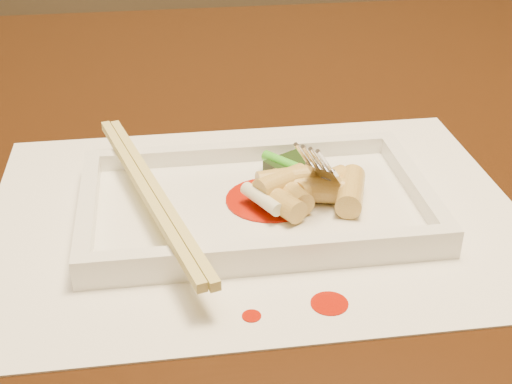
{
  "coord_description": "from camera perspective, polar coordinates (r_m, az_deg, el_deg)",
  "views": [
    {
      "loc": [
        -0.11,
        -0.58,
        1.03
      ],
      "look_at": [
        -0.04,
        -0.13,
        0.77
      ],
      "focal_mm": 50.0,
      "sensor_mm": 36.0,
      "label": 1
    }
  ],
  "objects": [
    {
      "name": "table",
      "position": [
        0.71,
        1.74,
        -3.14
      ],
      "size": [
        1.4,
        0.9,
        0.75
      ],
      "color": "black",
      "rests_on": "ground"
    },
    {
      "name": "placemat",
      "position": [
        0.54,
        0.0,
        -1.72
      ],
      "size": [
        0.4,
        0.3,
        0.0
      ],
      "primitive_type": "cube",
      "color": "white",
      "rests_on": "table"
    },
    {
      "name": "sauce_splatter_a",
      "position": [
        0.45,
        5.9,
        -8.86
      ],
      "size": [
        0.02,
        0.02,
        0.0
      ],
      "primitive_type": "cylinder",
      "color": "#AD1405",
      "rests_on": "placemat"
    },
    {
      "name": "sauce_splatter_b",
      "position": [
        0.44,
        -0.36,
        -9.89
      ],
      "size": [
        0.01,
        0.01,
        0.0
      ],
      "primitive_type": "cylinder",
      "color": "#AD1405",
      "rests_on": "placemat"
    },
    {
      "name": "plate_base",
      "position": [
        0.54,
        0.0,
        -1.29
      ],
      "size": [
        0.26,
        0.16,
        0.01
      ],
      "primitive_type": "cube",
      "color": "white",
      "rests_on": "placemat"
    },
    {
      "name": "plate_rim_far",
      "position": [
        0.6,
        -1.01,
        3.25
      ],
      "size": [
        0.26,
        0.01,
        0.01
      ],
      "primitive_type": "cube",
      "color": "white",
      "rests_on": "plate_base"
    },
    {
      "name": "plate_rim_near",
      "position": [
        0.47,
        1.28,
        -4.76
      ],
      "size": [
        0.26,
        0.01,
        0.01
      ],
      "primitive_type": "cube",
      "color": "white",
      "rests_on": "plate_base"
    },
    {
      "name": "plate_rim_left",
      "position": [
        0.53,
        -13.32,
        -1.23
      ],
      "size": [
        0.01,
        0.14,
        0.01
      ],
      "primitive_type": "cube",
      "color": "white",
      "rests_on": "plate_base"
    },
    {
      "name": "plate_rim_right",
      "position": [
        0.56,
        12.6,
        0.63
      ],
      "size": [
        0.01,
        0.14,
        0.01
      ],
      "primitive_type": "cube",
      "color": "white",
      "rests_on": "plate_base"
    },
    {
      "name": "veg_piece",
      "position": [
        0.57,
        2.9,
        2.01
      ],
      "size": [
        0.05,
        0.04,
        0.01
      ],
      "primitive_type": "cube",
      "rotation": [
        0.0,
        0.0,
        0.53
      ],
      "color": "black",
      "rests_on": "plate_base"
    },
    {
      "name": "scallion_white",
      "position": [
        0.52,
        0.44,
        -0.56
      ],
      "size": [
        0.03,
        0.04,
        0.01
      ],
      "primitive_type": "cylinder",
      "rotation": [
        1.57,
        0.0,
        0.48
      ],
      "color": "#EAEACC",
      "rests_on": "plate_base"
    },
    {
      "name": "scallion_green",
      "position": [
        0.55,
        4.0,
        1.6
      ],
      "size": [
        0.06,
        0.07,
        0.01
      ],
      "primitive_type": "cylinder",
      "rotation": [
        1.57,
        0.0,
        0.68
      ],
      "color": "green",
      "rests_on": "plate_base"
    },
    {
      "name": "chopstick_a",
      "position": [
        0.52,
        -8.9,
        0.07
      ],
      "size": [
        0.07,
        0.24,
        0.01
      ],
      "primitive_type": "cube",
      "rotation": [
        0.0,
        0.0,
        0.26
      ],
      "color": "#D3C269",
      "rests_on": "plate_rim_near"
    },
    {
      "name": "chopstick_b",
      "position": [
        0.52,
        -8.03,
        0.14
      ],
      "size": [
        0.07,
        0.24,
        0.01
      ],
      "primitive_type": "cube",
      "rotation": [
        0.0,
        0.0,
        0.26
      ],
      "color": "#D3C269",
      "rests_on": "plate_rim_near"
    },
    {
      "name": "fork",
      "position": [
        0.53,
        7.25,
        7.47
      ],
      "size": [
        0.09,
        0.1,
        0.14
      ],
      "primitive_type": null,
      "color": "silver",
      "rests_on": "plate_base"
    },
    {
      "name": "sauce_blob_0",
      "position": [
        0.54,
        1.06,
        -0.6
      ],
      "size": [
        0.07,
        0.07,
        0.0
      ],
      "primitive_type": "cylinder",
      "color": "#AD1405",
      "rests_on": "plate_base"
    },
    {
      "name": "rice_cake_0",
      "position": [
        0.54,
        7.58,
        0.09
      ],
      "size": [
        0.03,
        0.05,
        0.02
      ],
      "primitive_type": "cylinder",
      "rotation": [
        1.57,
        0.0,
        2.82
      ],
      "color": "tan",
      "rests_on": "plate_base"
    },
    {
      "name": "rice_cake_1",
      "position": [
        0.52,
        1.74,
        -0.66
      ],
      "size": [
        0.04,
        0.05,
        0.02
      ],
      "primitive_type": "cylinder",
      "rotation": [
        1.57,
        0.0,
        0.52
      ],
      "color": "tan",
      "rests_on": "plate_base"
    },
    {
      "name": "rice_cake_2",
      "position": [
        0.53,
        2.05,
        0.78
      ],
      "size": [
        0.04,
        0.04,
        0.02
      ],
      "primitive_type": "cylinder",
      "rotation": [
        1.57,
        0.0,
        2.1
      ],
      "color": "tan",
      "rests_on": "plate_base"
    },
    {
      "name": "rice_cake_3",
      "position": [
        0.53,
        2.6,
        -0.02
      ],
      "size": [
        0.03,
        0.05,
        0.02
      ],
      "primitive_type": "cylinder",
      "rotation": [
        1.57,
        0.0,
        0.35
      ],
      "color": "tan",
      "rests_on": "plate_base"
    },
    {
      "name": "rice_cake_4",
      "position": [
        0.54,
        5.27,
        0.61
      ],
      "size": [
        0.05,
        0.04,
        0.02
      ],
      "primitive_type": "cylinder",
      "rotation": [
        1.57,
        0.0,
        2.09
      ],
      "color": "tan",
      "rests_on": "plate_base"
    },
    {
      "name": "rice_cake_5",
      "position": [
        0.54,
        2.72,
        1.06
      ],
      "size": [
        0.05,
        0.02,
        0.02
      ],
      "primitive_type": "cylinder",
      "rotation": [
        1.57,
        0.0,
        1.7
      ],
      "color": "tan",
      "rests_on": "plate_base"
    },
    {
      "name": "rice_cake_6",
      "position": [
        0.54,
        4.88,
        0.18
      ],
      "size": [
        0.04,
        0.03,
        0.02
      ],
      "primitive_type": "cylinder",
      "rotation": [
        1.57,
        0.0,
        1.34
      ],
      "color": "tan",
      "rests_on": "plate_base"
    }
  ]
}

